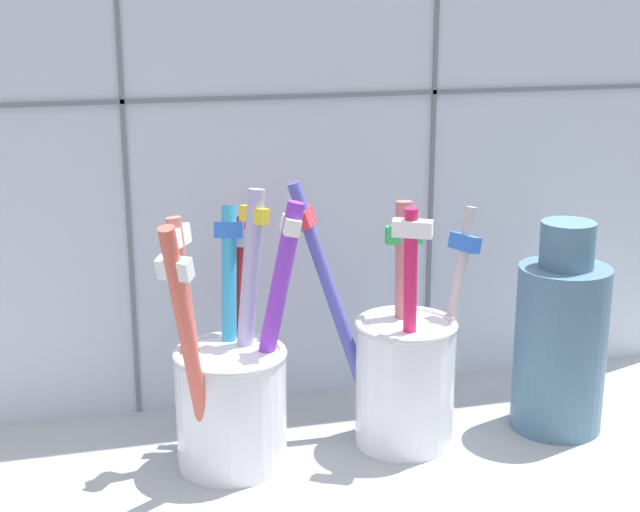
% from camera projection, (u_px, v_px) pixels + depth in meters
% --- Properties ---
extents(counter_slab, '(0.64, 0.22, 0.02)m').
position_uv_depth(counter_slab, '(328.00, 479.00, 0.61)').
color(counter_slab, '#9EA3A8').
rests_on(counter_slab, ground).
extents(tile_wall_back, '(0.64, 0.02, 0.45)m').
position_uv_depth(tile_wall_back, '(281.00, 110.00, 0.66)').
color(tile_wall_back, silver).
rests_on(tile_wall_back, ground).
extents(toothbrush_cup_left, '(0.09, 0.11, 0.17)m').
position_uv_depth(toothbrush_cup_left, '(231.00, 388.00, 0.59)').
color(toothbrush_cup_left, white).
rests_on(toothbrush_cup_left, counter_slab).
extents(toothbrush_cup_right, '(0.12, 0.08, 0.17)m').
position_uv_depth(toothbrush_cup_right, '(404.00, 370.00, 0.62)').
color(toothbrush_cup_right, white).
rests_on(toothbrush_cup_right, counter_slab).
extents(ceramic_vase, '(0.06, 0.06, 0.14)m').
position_uv_depth(ceramic_vase, '(560.00, 340.00, 0.64)').
color(ceramic_vase, slate).
rests_on(ceramic_vase, counter_slab).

